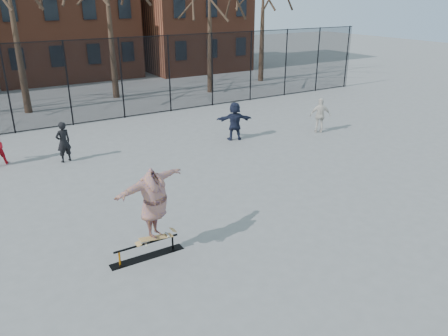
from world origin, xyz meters
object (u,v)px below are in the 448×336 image
skateboard (156,238)px  bystander_navy (235,121)px  skater (154,203)px  skate_rail (147,251)px  bystander_white (320,115)px  bystander_black (63,142)px

skateboard → bystander_navy: (6.49, 6.67, 0.38)m
skater → bystander_navy: size_ratio=1.29×
skate_rail → skater: bearing=0.0°
bystander_navy → skater: bearing=67.0°
skate_rail → bystander_white: bearing=27.6°
skate_rail → skater: skater is taller
skate_rail → bystander_navy: (6.74, 6.67, 0.68)m
skateboard → bystander_black: (-0.45, 7.71, 0.32)m
bystander_black → skate_rail: bearing=75.4°
skateboard → bystander_white: bystander_white is taller
skate_rail → skater: 1.25m
bystander_navy → skate_rail: bearing=65.9°
bystander_navy → skateboard: bearing=67.0°
skater → bystander_navy: (6.49, 6.67, -0.55)m
bystander_white → bystander_navy: size_ratio=0.95×
bystander_white → bystander_black: bearing=21.6°
skater → bystander_white: bearing=3.6°
bystander_white → bystander_navy: bystander_navy is taller
bystander_navy → bystander_white: bearing=-174.4°
skater → bystander_black: skater is taller
skateboard → bystander_black: size_ratio=0.58×
skate_rail → bystander_black: 7.74m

